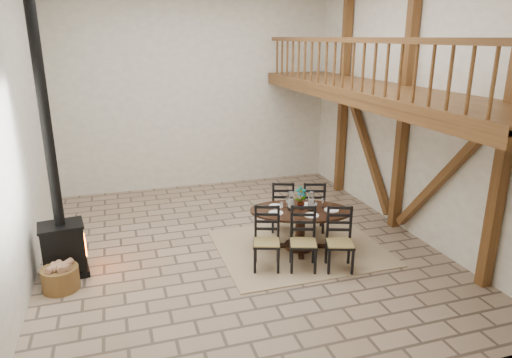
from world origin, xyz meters
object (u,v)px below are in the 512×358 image
object	(u,v)px
dining_table	(300,230)
log_stack	(61,234)
log_basket	(61,277)
wood_stove	(59,212)

from	to	relation	value
dining_table	log_stack	xyz separation A→B (m)	(-4.25, 1.64, -0.20)
log_basket	log_stack	xyz separation A→B (m)	(-0.14, 1.76, 0.01)
log_basket	log_stack	bearing A→B (deg)	94.54
dining_table	wood_stove	bearing A→B (deg)	-165.71
dining_table	wood_stove	distance (m)	4.14
dining_table	wood_stove	world-z (taller)	wood_stove
log_basket	log_stack	distance (m)	1.76
log_basket	dining_table	bearing A→B (deg)	1.70
dining_table	log_basket	world-z (taller)	dining_table
wood_stove	log_stack	bearing A→B (deg)	90.51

